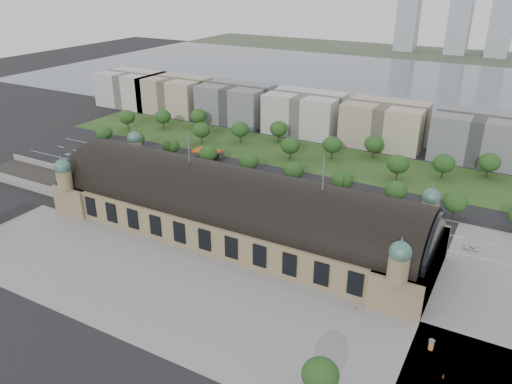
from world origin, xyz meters
The scene contains 60 objects.
ground centered at (0.00, 0.00, 0.00)m, with size 900.00×900.00×0.00m, color black.
station centered at (0.00, 0.00, 10.28)m, with size 150.00×48.40×44.30m.
track_cutting centered at (-110.00, -2.21, 0.70)m, with size 70.00×24.00×3.10m.
plaza_south centered at (10.00, -44.00, 0.00)m, with size 190.00×48.00×0.12m, color gray.
road_slab centered at (-20.00, 38.00, 0.00)m, with size 260.00×26.00×0.10m, color black.
grass_belt centered at (-15.00, 93.00, 0.00)m, with size 300.00×45.00×0.10m, color #28461C.
petrol_station centered at (-53.91, 65.28, 2.95)m, with size 14.00×13.00×5.05m.
lake centered at (0.00, 298.00, 0.00)m, with size 700.00×320.00×0.08m, color slate.
far_shore centered at (0.00, 498.00, 0.00)m, with size 700.00×120.00×0.14m, color #44513D.
far_tower_left centered at (-60.00, 508.00, 40.00)m, with size 24.00×24.00×80.00m, color #9EA8B2.
far_tower_mid centered at (0.00, 508.00, 42.50)m, with size 24.00×24.00×85.00m, color #9EA8B2.
far_tower_right centered at (45.00, 508.00, 37.50)m, with size 24.00×24.00×75.00m, color #9EA8B2.
office_0 centered at (-170.00, 133.00, 12.00)m, with size 45.00×32.00×24.00m, color #BCB9B2.
office_1 centered at (-130.00, 133.00, 12.00)m, with size 45.00×32.00×24.00m, color #B2A78C.
office_2 centered at (-80.00, 133.00, 12.00)m, with size 45.00×32.00×24.00m, color slate.
office_3 centered at (-30.00, 133.00, 12.00)m, with size 45.00×32.00×24.00m, color #BCB9B2.
office_4 centered at (20.00, 133.00, 12.00)m, with size 45.00×32.00×24.00m, color #B2A78C.
office_5 centered at (70.00, 133.00, 12.00)m, with size 45.00×32.00×24.00m, color slate.
tree_row_0 centered at (-120.00, 53.00, 7.43)m, with size 9.60×9.60×11.52m.
tree_row_1 centered at (-96.00, 53.00, 7.43)m, with size 9.60×9.60×11.52m.
tree_row_2 centered at (-72.00, 53.00, 7.43)m, with size 9.60×9.60×11.52m.
tree_row_3 centered at (-48.00, 53.00, 7.43)m, with size 9.60×9.60×11.52m.
tree_row_4 centered at (-24.00, 53.00, 7.43)m, with size 9.60×9.60×11.52m.
tree_row_5 centered at (0.00, 53.00, 7.43)m, with size 9.60×9.60×11.52m.
tree_row_6 centered at (24.00, 53.00, 7.43)m, with size 9.60×9.60×11.52m.
tree_row_7 centered at (48.00, 53.00, 7.43)m, with size 9.60×9.60×11.52m.
tree_row_8 centered at (72.00, 53.00, 7.43)m, with size 9.60×9.60×11.52m.
tree_belt_0 centered at (-130.00, 83.00, 8.05)m, with size 10.40×10.40×12.48m.
tree_belt_1 centered at (-111.00, 95.00, 8.05)m, with size 10.40×10.40×12.48m.
tree_belt_2 centered at (-92.00, 107.00, 8.05)m, with size 10.40×10.40×12.48m.
tree_belt_3 centered at (-73.00, 83.00, 8.05)m, with size 10.40×10.40×12.48m.
tree_belt_4 centered at (-54.00, 95.00, 8.05)m, with size 10.40×10.40×12.48m.
tree_belt_5 centered at (-35.00, 107.00, 8.05)m, with size 10.40×10.40×12.48m.
tree_belt_6 centered at (-16.00, 83.00, 8.05)m, with size 10.40×10.40×12.48m.
tree_belt_7 centered at (3.00, 95.00, 8.05)m, with size 10.40×10.40×12.48m.
tree_belt_8 centered at (22.00, 107.00, 8.05)m, with size 10.40×10.40×12.48m.
tree_belt_9 centered at (41.00, 83.00, 8.05)m, with size 10.40×10.40×12.48m.
tree_belt_10 centered at (60.00, 95.00, 8.05)m, with size 10.40×10.40×12.48m.
tree_belt_11 centered at (79.00, 107.00, 8.05)m, with size 10.40×10.40×12.48m.
tree_plaza_s centered at (60.00, -60.00, 6.80)m, with size 9.00×9.00×10.64m.
traffic_car_0 centered at (-125.24, 29.88, 0.64)m, with size 1.51×3.76×1.28m, color silver.
traffic_car_1 centered at (-74.19, 39.14, 0.66)m, with size 1.40×4.02×1.32m, color gray.
traffic_car_2 centered at (-70.45, 36.09, 0.82)m, with size 2.73×5.92×1.64m, color black.
traffic_car_3 centered at (-45.38, 42.11, 0.76)m, with size 2.13×5.24×1.52m, color maroon.
traffic_car_4 centered at (8.39, 37.62, 0.76)m, with size 1.79×4.44×1.51m, color #171941.
traffic_car_5 centered at (26.90, 46.30, 0.82)m, with size 1.73×4.97×1.64m, color #53555A.
traffic_car_6 centered at (82.03, 30.43, 0.75)m, with size 2.50×5.43×1.51m, color white.
parked_car_0 centered at (-64.71, 21.00, 0.78)m, with size 1.66×4.75×1.56m, color black.
parked_car_1 centered at (-62.24, 25.00, 0.65)m, with size 2.16×4.69×1.30m, color maroon.
parked_car_2 centered at (-57.40, 21.00, 0.73)m, with size 2.05×5.05×1.47m, color #1B1946.
parked_car_3 centered at (-35.74, 21.00, 0.72)m, with size 1.71×4.25×1.45m, color #525359.
parked_car_4 centered at (-25.33, 21.00, 0.76)m, with size 1.62×4.64×1.53m, color silver.
parked_car_5 centered at (-29.01, 21.00, 0.66)m, with size 2.18×4.72×1.31m, color #999DA1.
parked_car_6 centered at (-18.00, 21.00, 0.70)m, with size 1.97×4.84×1.40m, color black.
bus_west centered at (-0.72, 28.28, 1.90)m, with size 3.18×13.61×3.79m, color red.
bus_mid centered at (16.25, 32.00, 1.83)m, with size 3.07×13.14×3.66m, color silver.
bus_east centered at (32.45, 32.00, 1.47)m, with size 2.47×10.56×2.94m, color silver.
advertising_column centered at (80.00, -30.50, 1.61)m, with size 1.64×1.64×3.11m.
pedestrian_0 centered at (57.05, -25.27, 0.78)m, with size 0.76×0.44×1.56m, color gray.
pedestrian_1 centered at (84.91, -40.10, 0.87)m, with size 0.64×0.42×1.74m, color gray.
Camera 1 is at (90.01, -144.89, 93.36)m, focal length 35.00 mm.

